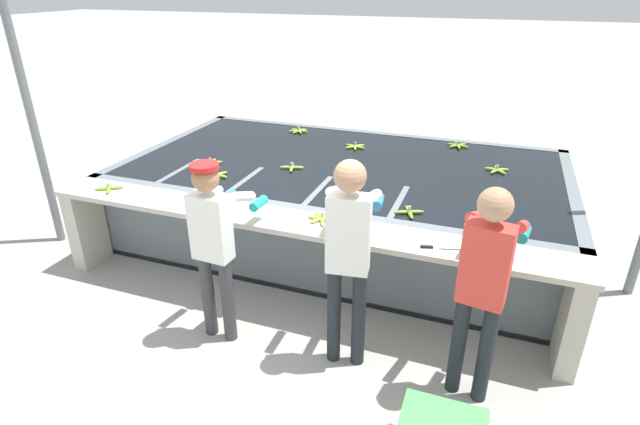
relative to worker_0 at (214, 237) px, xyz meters
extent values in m
plane|color=#A3A099|center=(0.42, 0.36, -0.98)|extent=(80.00, 80.00, 0.00)
cube|color=slate|center=(0.42, 2.21, -0.95)|extent=(5.01, 2.81, 0.06)
cube|color=slate|center=(0.42, 0.87, -0.51)|extent=(5.01, 0.12, 0.93)
cube|color=slate|center=(0.42, 3.56, -0.51)|extent=(5.01, 0.12, 0.93)
cube|color=slate|center=(-2.03, 2.21, -0.51)|extent=(0.12, 2.81, 0.93)
cube|color=slate|center=(2.86, 2.21, -0.51)|extent=(0.12, 2.81, 0.93)
cube|color=black|center=(0.42, 2.21, -0.48)|extent=(4.77, 2.57, 0.87)
cube|color=slate|center=(-1.25, 1.33, -0.51)|extent=(0.06, 0.80, 0.93)
cube|color=slate|center=(-0.42, 1.33, -0.51)|extent=(0.06, 0.80, 0.93)
cube|color=slate|center=(0.42, 1.33, -0.51)|extent=(0.06, 0.80, 0.93)
cube|color=slate|center=(1.25, 1.33, -0.51)|extent=(0.06, 0.80, 0.93)
cube|color=slate|center=(2.09, 1.33, -0.51)|extent=(0.06, 0.80, 0.93)
cube|color=#B7B2A3|center=(0.42, 0.58, -0.07)|extent=(5.01, 0.45, 0.05)
cube|color=#B7B2A3|center=(-1.99, 0.58, -0.53)|extent=(0.16, 0.41, 0.88)
cube|color=#B7B2A3|center=(2.82, 0.58, -0.53)|extent=(0.16, 0.41, 0.88)
cylinder|color=#38383D|center=(-0.10, -0.03, -0.58)|extent=(0.11, 0.11, 0.80)
cylinder|color=#38383D|center=(0.10, -0.04, -0.58)|extent=(0.11, 0.11, 0.80)
cube|color=white|center=(0.00, -0.03, 0.10)|extent=(0.33, 0.19, 0.56)
sphere|color=#9E704C|center=(0.00, -0.03, 0.52)|extent=(0.22, 0.22, 0.22)
cylinder|color=red|center=(0.00, -0.03, 0.62)|extent=(0.23, 0.23, 0.04)
cylinder|color=white|center=(-0.15, 0.22, 0.30)|extent=(0.10, 0.31, 0.18)
cylinder|color=#1EA3AD|center=(-0.13, 0.47, 0.13)|extent=(0.09, 0.20, 0.08)
cylinder|color=white|center=(0.17, 0.21, 0.30)|extent=(0.10, 0.31, 0.18)
cylinder|color=#1EA3AD|center=(0.19, 0.46, 0.13)|extent=(0.09, 0.20, 0.08)
cylinder|color=#1E2328|center=(1.03, 0.03, -0.54)|extent=(0.11, 0.11, 0.87)
cylinder|color=#1E2328|center=(1.23, 0.06, -0.54)|extent=(0.11, 0.11, 0.87)
cube|color=white|center=(1.13, 0.04, 0.21)|extent=(0.34, 0.21, 0.62)
sphere|color=tan|center=(1.13, 0.04, 0.66)|extent=(0.24, 0.24, 0.24)
cylinder|color=white|center=(0.94, 0.27, 0.43)|extent=(0.12, 0.32, 0.18)
cylinder|color=teal|center=(0.90, 0.52, 0.27)|extent=(0.11, 0.21, 0.08)
cylinder|color=white|center=(1.26, 0.31, 0.43)|extent=(0.12, 0.32, 0.18)
cylinder|color=teal|center=(1.22, 0.56, 0.27)|extent=(0.11, 0.21, 0.08)
cylinder|color=#1E2328|center=(2.01, 0.02, -0.55)|extent=(0.11, 0.11, 0.85)
cylinder|color=#1E2328|center=(2.21, -0.01, -0.55)|extent=(0.11, 0.11, 0.85)
cube|color=#DB3D33|center=(2.11, 0.00, 0.17)|extent=(0.34, 0.22, 0.60)
sphere|color=tan|center=(2.11, 0.00, 0.61)|extent=(0.23, 0.23, 0.23)
cylinder|color=#DB3D33|center=(1.99, 0.27, 0.38)|extent=(0.13, 0.32, 0.18)
cylinder|color=teal|center=(2.02, 0.52, 0.22)|extent=(0.11, 0.21, 0.08)
cylinder|color=#DB3D33|center=(2.30, 0.23, 0.38)|extent=(0.13, 0.32, 0.18)
cylinder|color=teal|center=(2.34, 0.47, 0.22)|extent=(0.11, 0.21, 0.08)
ellipsoid|color=#8CB738|center=(0.73, 1.15, -0.03)|extent=(0.10, 0.17, 0.04)
ellipsoid|color=#8CB738|center=(0.67, 1.13, -0.03)|extent=(0.15, 0.14, 0.04)
ellipsoid|color=#8CB738|center=(0.67, 1.07, -0.03)|extent=(0.16, 0.12, 0.04)
ellipsoid|color=#8CB738|center=(0.72, 1.04, -0.03)|extent=(0.07, 0.17, 0.04)
ellipsoid|color=#8CB738|center=(0.77, 1.09, -0.03)|extent=(0.17, 0.05, 0.04)
cylinder|color=tan|center=(0.71, 1.09, 0.01)|extent=(0.03, 0.03, 0.05)
ellipsoid|color=#93BC3D|center=(0.39, 2.75, -0.03)|extent=(0.08, 0.17, 0.04)
ellipsoid|color=#93BC3D|center=(0.43, 2.79, -0.03)|extent=(0.17, 0.08, 0.04)
ellipsoid|color=#93BC3D|center=(0.41, 2.84, -0.03)|extent=(0.14, 0.15, 0.04)
ellipsoid|color=#93BC3D|center=(0.36, 2.85, -0.03)|extent=(0.08, 0.17, 0.04)
ellipsoid|color=#93BC3D|center=(0.32, 2.81, -0.03)|extent=(0.17, 0.08, 0.04)
ellipsoid|color=#93BC3D|center=(0.33, 2.76, -0.03)|extent=(0.14, 0.15, 0.04)
cylinder|color=tan|center=(0.37, 2.80, 0.01)|extent=(0.03, 0.03, 0.05)
ellipsoid|color=#93BC3D|center=(-0.10, 1.86, -0.03)|extent=(0.08, 0.17, 0.04)
ellipsoid|color=#93BC3D|center=(-0.13, 1.79, -0.03)|extent=(0.17, 0.08, 0.04)
ellipsoid|color=#93BC3D|center=(-0.06, 1.76, -0.03)|extent=(0.08, 0.17, 0.04)
ellipsoid|color=#93BC3D|center=(-0.03, 1.83, -0.03)|extent=(0.17, 0.08, 0.04)
cylinder|color=tan|center=(-0.08, 1.81, 0.01)|extent=(0.03, 0.03, 0.05)
ellipsoid|color=#93BC3D|center=(-0.54, 3.18, -0.03)|extent=(0.14, 0.15, 0.04)
ellipsoid|color=#93BC3D|center=(-0.52, 3.22, -0.03)|extent=(0.17, 0.04, 0.04)
ellipsoid|color=#93BC3D|center=(-0.55, 3.26, -0.03)|extent=(0.13, 0.16, 0.04)
ellipsoid|color=#93BC3D|center=(-0.59, 3.27, -0.03)|extent=(0.08, 0.17, 0.04)
ellipsoid|color=#93BC3D|center=(-0.63, 3.24, -0.03)|extent=(0.17, 0.10, 0.04)
ellipsoid|color=#93BC3D|center=(-0.63, 3.20, -0.03)|extent=(0.17, 0.11, 0.04)
ellipsoid|color=#93BC3D|center=(-0.59, 3.17, -0.03)|extent=(0.07, 0.17, 0.04)
cylinder|color=tan|center=(-0.58, 3.22, 0.01)|extent=(0.03, 0.03, 0.05)
ellipsoid|color=#75A333|center=(1.35, 1.06, -0.03)|extent=(0.17, 0.10, 0.04)
ellipsoid|color=#75A333|center=(1.42, 1.03, -0.03)|extent=(0.10, 0.17, 0.04)
ellipsoid|color=#75A333|center=(1.45, 1.10, -0.03)|extent=(0.17, 0.10, 0.04)
ellipsoid|color=#75A333|center=(1.38, 1.13, -0.03)|extent=(0.10, 0.17, 0.04)
cylinder|color=tan|center=(1.40, 1.08, 0.01)|extent=(0.03, 0.03, 0.05)
ellipsoid|color=#93BC3D|center=(-1.02, 1.57, -0.03)|extent=(0.06, 0.17, 0.04)
ellipsoid|color=#93BC3D|center=(-0.98, 1.60, -0.03)|extent=(0.17, 0.10, 0.04)
ellipsoid|color=#93BC3D|center=(-0.98, 1.66, -0.03)|extent=(0.16, 0.13, 0.04)
ellipsoid|color=#93BC3D|center=(-1.04, 1.68, -0.03)|extent=(0.06, 0.17, 0.04)
ellipsoid|color=#93BC3D|center=(-1.08, 1.65, -0.03)|extent=(0.17, 0.10, 0.04)
ellipsoid|color=#93BC3D|center=(-1.07, 1.59, -0.03)|extent=(0.16, 0.13, 0.04)
cylinder|color=tan|center=(-1.03, 1.62, 0.01)|extent=(0.03, 0.03, 0.05)
ellipsoid|color=#7FAD33|center=(1.61, 3.24, -0.03)|extent=(0.08, 0.17, 0.04)
ellipsoid|color=#7FAD33|center=(1.65, 3.28, -0.03)|extent=(0.17, 0.07, 0.04)
ellipsoid|color=#7FAD33|center=(1.63, 3.34, -0.03)|extent=(0.14, 0.15, 0.04)
ellipsoid|color=#7FAD33|center=(1.58, 3.35, -0.03)|extent=(0.08, 0.17, 0.04)
ellipsoid|color=#7FAD33|center=(1.54, 3.31, -0.03)|extent=(0.17, 0.07, 0.04)
ellipsoid|color=#7FAD33|center=(1.56, 3.26, -0.03)|extent=(0.14, 0.15, 0.04)
cylinder|color=tan|center=(1.60, 3.30, 0.01)|extent=(0.03, 0.03, 0.05)
ellipsoid|color=#8CB738|center=(-0.80, 1.27, -0.03)|extent=(0.17, 0.11, 0.04)
ellipsoid|color=#8CB738|center=(-0.74, 1.25, -0.03)|extent=(0.07, 0.17, 0.04)
ellipsoid|color=#8CB738|center=(-0.70, 1.29, -0.03)|extent=(0.17, 0.06, 0.04)
ellipsoid|color=#8CB738|center=(-0.73, 1.35, -0.03)|extent=(0.10, 0.17, 0.04)
ellipsoid|color=#8CB738|center=(-0.79, 1.34, -0.03)|extent=(0.15, 0.14, 0.04)
cylinder|color=tan|center=(-0.75, 1.30, 0.01)|extent=(0.03, 0.03, 0.05)
ellipsoid|color=#93BC3D|center=(2.10, 2.57, -0.03)|extent=(0.06, 0.17, 0.04)
ellipsoid|color=#93BC3D|center=(2.05, 2.53, -0.03)|extent=(0.17, 0.06, 0.04)
ellipsoid|color=#93BC3D|center=(2.08, 2.47, -0.03)|extent=(0.11, 0.17, 0.04)
ellipsoid|color=#93BC3D|center=(2.15, 2.48, -0.03)|extent=(0.15, 0.15, 0.04)
ellipsoid|color=#93BC3D|center=(2.16, 2.54, -0.03)|extent=(0.17, 0.11, 0.04)
cylinder|color=tan|center=(2.11, 2.52, 0.01)|extent=(0.03, 0.03, 0.05)
ellipsoid|color=#7FAD33|center=(-1.63, 0.56, -0.02)|extent=(0.16, 0.13, 0.04)
ellipsoid|color=#7FAD33|center=(-1.55, 0.54, -0.02)|extent=(0.13, 0.16, 0.04)
ellipsoid|color=#7FAD33|center=(-1.54, 0.62, -0.02)|extent=(0.16, 0.13, 0.04)
ellipsoid|color=#7FAD33|center=(-1.62, 0.63, -0.02)|extent=(0.13, 0.16, 0.04)
cylinder|color=tan|center=(-1.59, 0.59, 0.01)|extent=(0.03, 0.03, 0.05)
ellipsoid|color=#9EC642|center=(0.64, 0.67, -0.02)|extent=(0.17, 0.05, 0.04)
ellipsoid|color=#9EC642|center=(0.67, 0.63, -0.02)|extent=(0.12, 0.16, 0.04)
ellipsoid|color=#9EC642|center=(0.72, 0.62, -0.02)|extent=(0.09, 0.17, 0.04)
ellipsoid|color=#9EC642|center=(0.75, 0.66, -0.02)|extent=(0.17, 0.09, 0.04)
ellipsoid|color=#9EC642|center=(0.75, 0.70, -0.02)|extent=(0.16, 0.12, 0.04)
ellipsoid|color=#9EC642|center=(0.71, 0.73, -0.02)|extent=(0.06, 0.17, 0.04)
ellipsoid|color=#9EC642|center=(0.66, 0.71, -0.02)|extent=(0.15, 0.15, 0.04)
cylinder|color=tan|center=(0.70, 0.67, 0.01)|extent=(0.03, 0.03, 0.05)
cube|color=silver|center=(1.85, 0.54, -0.03)|extent=(0.20, 0.08, 0.00)
cube|color=black|center=(1.65, 0.49, -0.03)|extent=(0.10, 0.05, 0.02)
cube|color=#4C9E56|center=(2.00, -0.63, -0.66)|extent=(0.55, 0.39, 0.02)
cylinder|color=slate|center=(-2.76, 0.87, 0.62)|extent=(0.09, 0.09, 3.20)
camera|label=1|loc=(2.05, -3.08, 1.91)|focal=28.00mm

